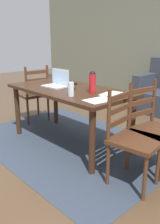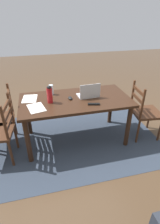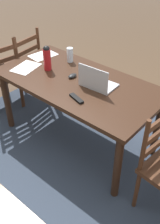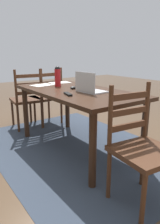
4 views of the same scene
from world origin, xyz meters
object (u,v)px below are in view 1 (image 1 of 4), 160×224
laptop (57,82)px  chair_left_far (34,94)px  tv_remote (73,83)px  drinking_glass (71,89)px  chair_right_near (133,139)px  water_bottle (92,82)px  chair_right_far (153,129)px  dining_table (69,96)px  computer_mouse (72,88)px

laptop → chair_left_far: bearing=168.1°
tv_remote → drinking_glass: bearing=-118.4°
chair_left_far → chair_right_near: same height
chair_left_far → water_bottle: bearing=-5.3°
chair_right_near → chair_left_far: bearing=171.3°
laptop → drinking_glass: 0.60m
chair_right_near → tv_remote: size_ratio=5.59×
chair_right_near → laptop: 1.39m
chair_right_far → water_bottle: (-0.74, -0.15, 0.43)m
dining_table → water_bottle: bearing=4.1°
laptop → computer_mouse: size_ratio=3.33×
chair_left_far → drinking_glass: bearing=-16.4°
chair_left_far → water_bottle: (1.51, -0.14, 0.43)m
computer_mouse → chair_left_far: bearing=172.7°
chair_right_near → drinking_glass: size_ratio=6.05×
chair_left_far → laptop: laptop is taller
computer_mouse → chair_right_near: bearing=-7.3°
drinking_glass → chair_right_far: bearing=29.0°
chair_right_near → computer_mouse: bearing=171.3°
chair_right_far → drinking_glass: chair_right_far is taller
chair_right_far → chair_right_near: size_ratio=1.00×
water_bottle → tv_remote: size_ratio=1.53×
drinking_glass → computer_mouse: size_ratio=1.57×
tv_remote → chair_left_far: bearing=110.1°
dining_table → laptop: (-0.22, -0.02, 0.15)m
chair_right_far → chair_left_far: size_ratio=1.00×
chair_right_far → tv_remote: chair_right_far is taller
chair_right_near → drinking_glass: (-0.79, -0.08, 0.37)m
drinking_glass → dining_table: bearing=141.9°
dining_table → drinking_glass: drinking_glass is taller
laptop → drinking_glass: size_ratio=2.12×
chair_right_near → computer_mouse: size_ratio=9.50×
dining_table → drinking_glass: 0.46m
computer_mouse → water_bottle: bearing=9.7°
dining_table → computer_mouse: bearing=-12.2°
chair_left_far → laptop: size_ratio=2.85×
dining_table → laptop: 0.27m
drinking_glass → computer_mouse: 0.36m
computer_mouse → dining_table: bearing=169.3°
drinking_glass → tv_remote: drinking_glass is taller
chair_right_far → laptop: laptop is taller
chair_right_far → computer_mouse: chair_right_far is taller
water_bottle → tv_remote: (-0.59, 0.22, -0.13)m
water_bottle → computer_mouse: 0.33m
chair_right_near → tv_remote: 1.43m
chair_right_far → computer_mouse: 1.11m
dining_table → tv_remote: (-0.21, 0.25, 0.10)m
chair_right_near → laptop: (-1.34, 0.15, 0.35)m
chair_right_near → water_bottle: size_ratio=3.65×
chair_left_far → tv_remote: chair_left_far is taller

